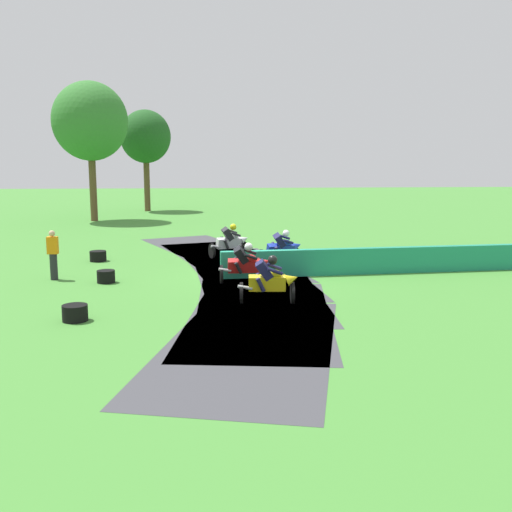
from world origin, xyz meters
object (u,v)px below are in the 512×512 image
motorcycle_lead_yellow (270,281)px  motorcycle_fourth_white (231,241)px  tire_stack_near (75,313)px  tire_stack_mid_b (98,256)px  tire_stack_mid_a (106,277)px  track_marshal (53,255)px  motorcycle_chase_red (246,264)px  motorcycle_trailing_blue (282,248)px

motorcycle_lead_yellow → motorcycle_fourth_white: size_ratio=0.99×
motorcycle_fourth_white → tire_stack_near: size_ratio=2.79×
tire_stack_mid_b → motorcycle_fourth_white: bearing=5.7°
tire_stack_near → tire_stack_mid_a: size_ratio=1.08×
tire_stack_mid_a → tire_stack_near: bearing=-89.9°
motorcycle_lead_yellow → track_marshal: (-6.71, 3.84, 0.16)m
motorcycle_fourth_white → track_marshal: (-5.94, -3.96, 0.17)m
motorcycle_lead_yellow → tire_stack_mid_a: motorcycle_lead_yellow is taller
motorcycle_lead_yellow → tire_stack_mid_a: bearing=146.9°
motorcycle_chase_red → motorcycle_trailing_blue: bearing=64.8°
motorcycle_chase_red → tire_stack_mid_a: size_ratio=2.96×
tire_stack_mid_a → motorcycle_chase_red: bearing=-6.0°
motorcycle_fourth_white → track_marshal: size_ratio=1.06×
tire_stack_mid_b → track_marshal: track_marshal is taller
motorcycle_chase_red → tire_stack_mid_a: motorcycle_chase_red is taller
tire_stack_near → tire_stack_mid_a: same height
motorcycle_lead_yellow → motorcycle_trailing_blue: 6.18m
motorcycle_trailing_blue → tire_stack_mid_b: 7.14m
tire_stack_mid_b → motorcycle_lead_yellow: bearing=-50.9°
motorcycle_lead_yellow → track_marshal: 7.74m
motorcycle_lead_yellow → tire_stack_mid_a: 5.91m
motorcycle_chase_red → tire_stack_mid_a: (-4.47, 0.47, -0.43)m
motorcycle_chase_red → motorcycle_trailing_blue: (1.57, 3.34, -0.01)m
motorcycle_chase_red → tire_stack_mid_b: 7.11m
motorcycle_fourth_white → motorcycle_trailing_blue: bearing=-42.5°
motorcycle_lead_yellow → motorcycle_chase_red: 2.79m
motorcycle_fourth_white → tire_stack_mid_b: motorcycle_fourth_white is taller
motorcycle_trailing_blue → tire_stack_mid_b: size_ratio=2.74×
tire_stack_mid_a → motorcycle_fourth_white: bearing=47.7°
motorcycle_chase_red → tire_stack_mid_b: size_ratio=2.66×
motorcycle_trailing_blue → tire_stack_mid_b: bearing=170.3°
tire_stack_mid_a → motorcycle_lead_yellow: bearing=-33.1°
motorcycle_fourth_white → tire_stack_mid_b: (-5.16, -0.51, -0.45)m
tire_stack_near → track_marshal: bearing=109.3°
motorcycle_fourth_white → tire_stack_near: bearing=-114.6°
tire_stack_mid_a → track_marshal: track_marshal is taller
tire_stack_near → track_marshal: (-1.79, 5.11, 0.62)m
motorcycle_trailing_blue → motorcycle_fourth_white: size_ratio=1.01×
motorcycle_lead_yellow → track_marshal: track_marshal is taller
motorcycle_lead_yellow → motorcycle_fourth_white: motorcycle_lead_yellow is taller
motorcycle_trailing_blue → tire_stack_near: bearing=-129.3°
motorcycle_fourth_white → tire_stack_mid_a: bearing=-132.3°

